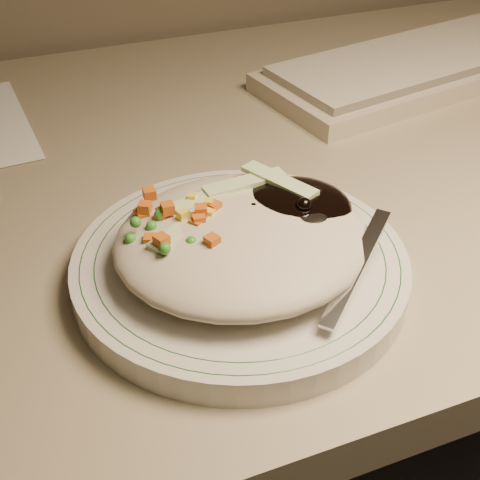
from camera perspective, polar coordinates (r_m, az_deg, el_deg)
name	(u,v)px	position (r m, az deg, el deg)	size (l,w,h in m)	color
desk	(220,306)	(0.80, -1.75, -5.67)	(1.40, 0.70, 0.74)	gray
plate	(240,267)	(0.52, 0.00, -2.32)	(0.26, 0.26, 0.02)	beige
plate_rim	(240,257)	(0.51, 0.00, -1.45)	(0.24, 0.24, 0.00)	#144723
meal	(246,233)	(0.50, 0.49, 0.58)	(0.20, 0.19, 0.05)	#AEA58D
keyboard	(431,63)	(0.90, 15.98, 14.35)	(0.47, 0.24, 0.03)	#B3A993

